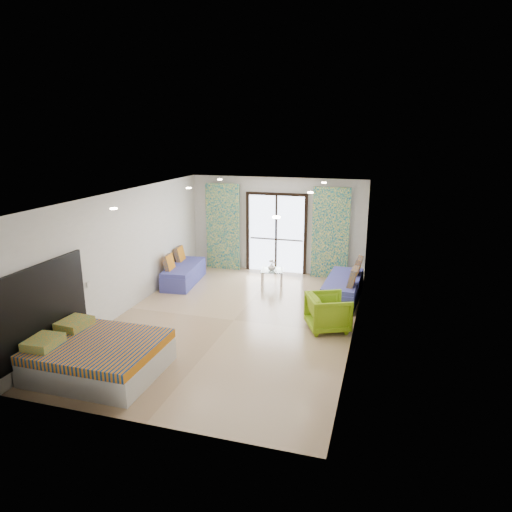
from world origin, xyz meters
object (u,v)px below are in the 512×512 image
(daybed_left, at_px, (183,273))
(armchair, at_px, (328,311))
(daybed_right, at_px, (344,288))
(coffee_table, at_px, (272,271))
(bed, at_px, (97,356))

(daybed_left, height_order, armchair, daybed_left)
(daybed_right, relative_size, coffee_table, 2.92)
(daybed_right, xyz_separation_m, coffee_table, (-1.95, 0.71, 0.04))
(daybed_left, distance_m, coffee_table, 2.37)
(bed, distance_m, daybed_left, 4.75)
(daybed_right, distance_m, coffee_table, 2.07)
(daybed_left, height_order, daybed_right, daybed_right)
(daybed_right, xyz_separation_m, armchair, (-0.13, -1.80, 0.11))
(bed, relative_size, coffee_table, 2.99)
(coffee_table, height_order, armchair, armchair)
(bed, height_order, coffee_table, bed)
(bed, xyz_separation_m, daybed_left, (-0.64, 4.71, -0.02))
(bed, distance_m, coffee_table, 5.57)
(daybed_right, bearing_deg, bed, -125.30)
(bed, bearing_deg, armchair, 39.04)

